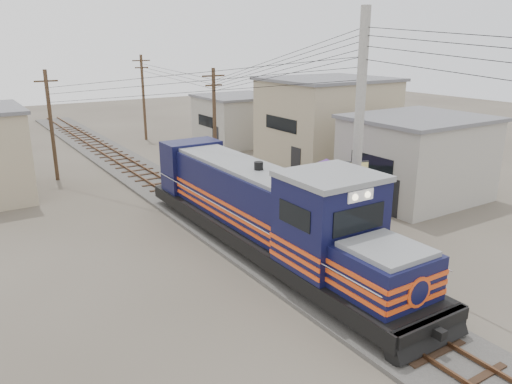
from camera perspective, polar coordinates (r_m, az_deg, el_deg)
ground at (r=20.74m, az=2.76°, el=-7.90°), size 120.00×120.00×0.00m
ballast at (r=28.89m, az=-8.75°, el=-0.62°), size 3.60×70.00×0.16m
track at (r=28.84m, az=-8.77°, el=-0.28°), size 1.15×70.00×0.12m
locomotive at (r=20.80m, az=1.24°, el=-2.33°), size 3.16×17.21×4.27m
utility_pole_main at (r=21.02m, az=11.62°, el=6.45°), size 0.40×0.40×10.00m
wooden_pole_mid at (r=33.51m, az=-4.77°, el=8.27°), size 1.60×0.24×7.00m
wooden_pole_far at (r=46.32m, az=-12.74°, el=10.64°), size 1.60×0.24×7.50m
wooden_pole_left at (r=34.20m, az=-22.38°, el=7.24°), size 1.60×0.24×7.00m
power_lines at (r=26.16m, az=-8.40°, el=14.28°), size 9.65×19.00×3.30m
shophouse_front at (r=29.65m, az=17.84°, el=3.78°), size 7.35×6.30×4.70m
shophouse_mid at (r=36.42m, az=8.06°, el=7.96°), size 8.40×7.35×6.20m
shophouse_back at (r=43.78m, az=-2.10°, el=8.29°), size 6.30×6.30×4.20m
billboard at (r=23.79m, az=10.24°, el=1.39°), size 2.00×0.98×3.31m
market_umbrella at (r=26.69m, az=8.07°, el=3.11°), size 2.96×2.96×2.72m
vendor at (r=29.19m, az=8.52°, el=1.13°), size 0.73×0.64×1.68m
plant_nursery at (r=25.82m, az=7.84°, el=-1.75°), size 3.37×3.20×1.12m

